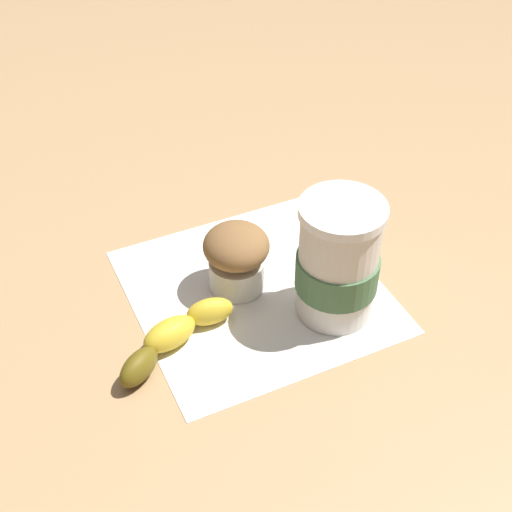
# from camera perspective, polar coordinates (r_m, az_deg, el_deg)

# --- Properties ---
(ground_plane) EXTENTS (3.00, 3.00, 0.00)m
(ground_plane) POSITION_cam_1_polar(r_m,az_deg,el_deg) (0.78, -0.00, -2.82)
(ground_plane) COLOR tan
(paper_napkin) EXTENTS (0.29, 0.29, 0.00)m
(paper_napkin) POSITION_cam_1_polar(r_m,az_deg,el_deg) (0.78, -0.00, -2.78)
(paper_napkin) COLOR white
(paper_napkin) RESTS_ON ground_plane
(coffee_cup) EXTENTS (0.09, 0.09, 0.14)m
(coffee_cup) POSITION_cam_1_polar(r_m,az_deg,el_deg) (0.72, 6.56, -0.52)
(coffee_cup) COLOR silver
(coffee_cup) RESTS_ON paper_napkin
(muffin) EXTENTS (0.07, 0.07, 0.08)m
(muffin) POSITION_cam_1_polar(r_m,az_deg,el_deg) (0.76, -1.57, -0.02)
(muffin) COLOR white
(muffin) RESTS_ON paper_napkin
(banana) EXTENTS (0.14, 0.09, 0.03)m
(banana) POSITION_cam_1_polar(r_m,az_deg,el_deg) (0.72, -6.65, -6.40)
(banana) COLOR gold
(banana) RESTS_ON paper_napkin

